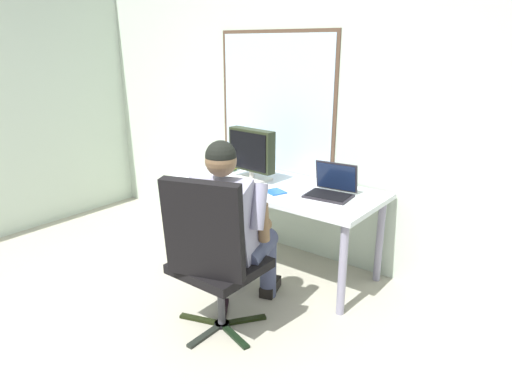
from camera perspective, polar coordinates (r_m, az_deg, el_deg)
wall_rear at (r=3.78m, az=7.90°, el=12.55°), size 5.22×0.08×2.87m
desk at (r=3.64m, az=2.45°, el=-0.19°), size 1.68×0.74×0.71m
office_chair at (r=2.77m, az=-5.55°, el=-7.40°), size 0.61×0.60×1.07m
person_seated at (r=2.97m, az=-3.20°, el=-4.33°), size 0.66×0.87×1.24m
crt_monitor at (r=3.69m, az=-0.57°, el=4.98°), size 0.43×0.24×0.42m
laptop at (r=3.40m, az=9.46°, el=0.63°), size 0.35×0.31×0.23m
wine_glass at (r=3.74m, az=-5.32°, el=2.94°), size 0.08×0.08×0.14m
book_stack at (r=4.05m, az=-3.64°, el=3.26°), size 0.19×0.16×0.07m
cd_case at (r=3.43m, az=2.43°, el=0.03°), size 0.18×0.17×0.01m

